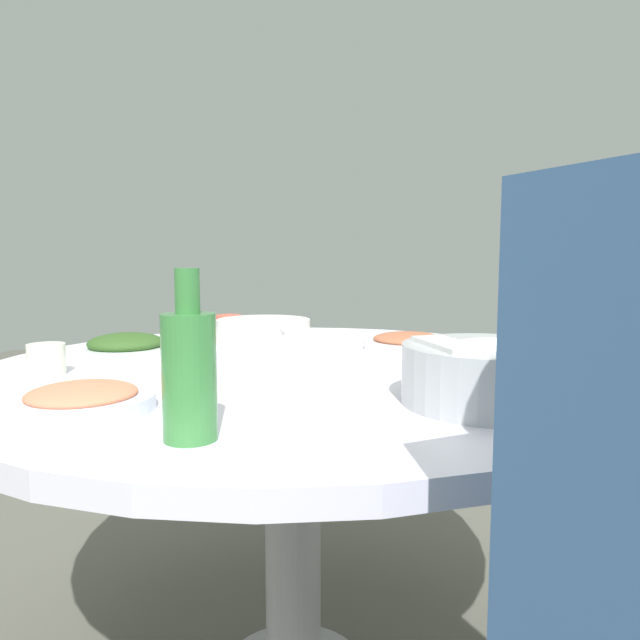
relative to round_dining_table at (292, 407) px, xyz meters
name	(u,v)px	position (x,y,z in m)	size (l,w,h in m)	color
round_dining_table	(292,407)	(0.00, 0.00, 0.00)	(1.34, 1.34, 0.73)	#99999E
rice_bowl	(491,373)	(-0.25, -0.39, 0.14)	(0.28, 0.28, 0.10)	#B2B5BA
soup_bowl	(264,332)	(0.29, 0.15, 0.12)	(0.25, 0.25, 0.07)	white
dish_shrimp	(82,399)	(-0.42, 0.22, 0.11)	(0.22, 0.22, 0.04)	silver
dish_tofu_braise	(408,342)	(0.28, -0.23, 0.11)	(0.22, 0.22, 0.04)	silver
dish_greens	(126,348)	(0.02, 0.40, 0.11)	(0.23, 0.23, 0.06)	white
green_bottle	(190,372)	(-0.52, 0.00, 0.18)	(0.07, 0.07, 0.22)	#3A823D
tea_cup_near	(229,324)	(0.50, 0.33, 0.12)	(0.08, 0.08, 0.05)	#C9523F
tea_cup_far	(46,359)	(-0.19, 0.45, 0.12)	(0.07, 0.07, 0.06)	silver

